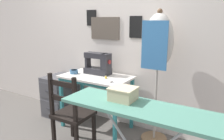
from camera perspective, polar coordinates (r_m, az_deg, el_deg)
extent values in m
plane|color=#5B5651|center=(3.00, -7.03, -16.52)|extent=(14.00, 14.00, 0.00)
cube|color=silver|center=(3.10, -0.76, 9.41)|extent=(10.00, 0.05, 2.55)
cube|color=brown|center=(3.09, -1.86, 10.83)|extent=(0.46, 0.02, 0.31)
cube|color=black|center=(3.22, -5.38, 13.42)|extent=(0.16, 0.01, 0.22)
cube|color=black|center=(2.87, 6.18, 11.10)|extent=(0.17, 0.01, 0.28)
cube|color=silver|center=(2.92, -4.19, -1.81)|extent=(0.93, 0.53, 0.02)
cube|color=teal|center=(2.75, -6.92, -3.51)|extent=(0.85, 0.03, 0.04)
cube|color=teal|center=(3.13, -12.99, -8.19)|extent=(0.04, 0.04, 0.71)
cube|color=teal|center=(2.64, 0.76, -11.95)|extent=(0.04, 0.04, 0.71)
cube|color=teal|center=(3.45, -7.72, -5.94)|extent=(0.04, 0.04, 0.71)
cube|color=teal|center=(3.01, 5.20, -8.75)|extent=(0.04, 0.04, 0.71)
cube|color=#28282D|center=(3.01, -3.76, -0.27)|extent=(0.37, 0.18, 0.08)
cube|color=#28282D|center=(2.91, -1.56, 2.20)|extent=(0.09, 0.15, 0.21)
cube|color=#28282D|center=(2.98, -4.18, 3.84)|extent=(0.32, 0.13, 0.07)
cube|color=#28282D|center=(3.09, -6.32, 2.11)|extent=(0.04, 0.10, 0.14)
cylinder|color=#B22D2D|center=(2.88, -0.67, 2.09)|extent=(0.02, 0.06, 0.06)
cylinder|color=#99999E|center=(2.89, -1.57, 4.50)|extent=(0.01, 0.01, 0.02)
cylinder|color=teal|center=(3.07, -9.92, -0.44)|extent=(0.11, 0.11, 0.05)
cylinder|color=#243D54|center=(3.07, -9.93, -0.02)|extent=(0.09, 0.09, 0.01)
cube|color=silver|center=(2.58, 1.00, -3.45)|extent=(0.11, 0.03, 0.00)
cube|color=silver|center=(2.57, 0.75, -3.51)|extent=(0.10, 0.06, 0.00)
torus|color=black|center=(2.62, -0.16, -3.16)|extent=(0.03, 0.03, 0.01)
torus|color=black|center=(2.63, -0.08, -3.14)|extent=(0.03, 0.03, 0.01)
cylinder|color=yellow|center=(2.78, -1.63, -1.86)|extent=(0.03, 0.03, 0.04)
cylinder|color=beige|center=(2.78, -1.63, -1.52)|extent=(0.03, 0.03, 0.00)
cylinder|color=beige|center=(2.78, -1.63, -2.21)|extent=(0.03, 0.03, 0.00)
cube|color=black|center=(2.60, -10.02, -11.28)|extent=(0.40, 0.38, 0.04)
cube|color=black|center=(2.91, -10.32, -13.27)|extent=(0.04, 0.04, 0.39)
cube|color=black|center=(2.71, -4.73, -15.11)|extent=(0.04, 0.04, 0.39)
cube|color=black|center=(2.71, -14.96, -15.66)|extent=(0.04, 0.04, 0.39)
cube|color=black|center=(2.51, -15.61, -6.11)|extent=(0.04, 0.04, 0.48)
cube|color=black|center=(2.29, -9.69, -7.73)|extent=(0.04, 0.04, 0.48)
cube|color=black|center=(2.35, -12.97, -3.59)|extent=(0.34, 0.02, 0.06)
cube|color=black|center=(2.41, -12.76, -7.42)|extent=(0.34, 0.02, 0.06)
cube|color=#4C4C51|center=(3.53, -13.37, -6.47)|extent=(0.40, 0.46, 0.62)
cube|color=#46464B|center=(3.34, -16.33, -5.34)|extent=(0.36, 0.01, 0.22)
cube|color=#333338|center=(3.33, -16.45, -5.39)|extent=(0.10, 0.01, 0.02)
cube|color=#46464B|center=(3.43, -16.03, -9.69)|extent=(0.36, 0.01, 0.22)
cube|color=#333338|center=(3.43, -16.15, -9.74)|extent=(0.10, 0.01, 0.02)
cylinder|color=#846647|center=(2.92, 10.85, -17.13)|extent=(0.32, 0.32, 0.03)
cylinder|color=#ADA89E|center=(2.71, 11.32, -7.87)|extent=(0.03, 0.03, 0.98)
ellipsoid|color=beige|center=(2.54, 12.04, 7.28)|extent=(0.35, 0.25, 0.63)
sphere|color=brown|center=(2.53, 12.42, 14.78)|extent=(0.06, 0.06, 0.06)
cube|color=teal|center=(2.42, 10.98, 6.29)|extent=(0.29, 0.01, 0.53)
cube|color=#518E7A|center=(1.56, 7.85, -9.95)|extent=(1.20, 0.35, 0.02)
cube|color=beige|center=(1.65, 2.90, -6.34)|extent=(0.18, 0.17, 0.09)
cube|color=beige|center=(1.64, 2.92, -4.70)|extent=(0.19, 0.17, 0.01)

